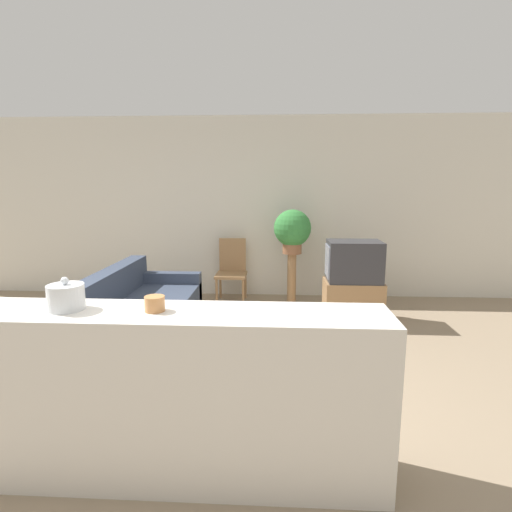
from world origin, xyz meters
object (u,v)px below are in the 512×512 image
(couch, at_px, (139,316))
(wooden_chair, at_px, (232,268))
(television, at_px, (354,261))
(potted_plant, at_px, (292,229))
(decorative_bowl, at_px, (66,297))

(couch, distance_m, wooden_chair, 1.83)
(television, height_order, potted_plant, potted_plant)
(couch, xyz_separation_m, decorative_bowl, (0.34, -2.04, 0.81))
(television, relative_size, potted_plant, 1.08)
(television, bearing_deg, potted_plant, 139.93)
(couch, bearing_deg, wooden_chair, 62.19)
(couch, height_order, potted_plant, potted_plant)
(potted_plant, bearing_deg, television, -40.07)
(decorative_bowl, bearing_deg, wooden_chair, 82.14)
(couch, relative_size, wooden_chair, 2.16)
(potted_plant, xyz_separation_m, decorative_bowl, (-1.38, -3.47, -0.00))
(couch, height_order, television, television)
(television, distance_m, decorative_bowl, 3.56)
(wooden_chair, height_order, decorative_bowl, decorative_bowl)
(wooden_chair, relative_size, potted_plant, 1.48)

